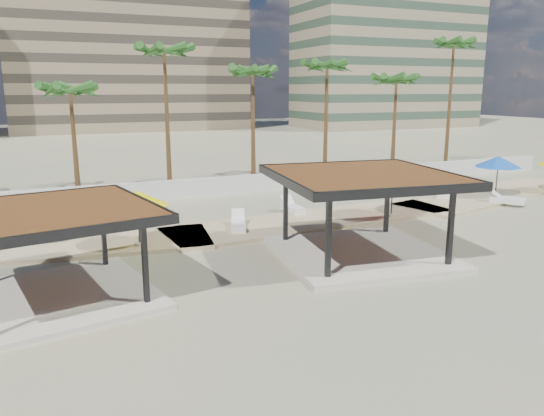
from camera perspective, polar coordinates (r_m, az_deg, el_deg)
The scene contains 21 objects.
ground at distance 21.21m, azimuth 8.98°, elevation -6.24°, with size 200.00×200.00×0.00m, color tan.
promenade at distance 28.53m, azimuth 4.11°, elevation -1.07°, with size 44.45×7.97×0.24m.
boundary_wall at distance 35.17m, azimuth -5.11°, elevation 2.43°, with size 56.00×0.30×1.20m, color silver.
building_mid at distance 96.29m, azimuth -15.30°, elevation 16.68°, with size 38.00×16.00×30.40m.
building_east at distance 102.21m, azimuth 12.36°, elevation 18.26°, with size 32.00×15.00×36.40m.
pavilion_central at distance 22.08m, azimuth 9.68°, elevation 0.15°, with size 7.78×7.78×3.52m.
pavilion_west at distance 18.62m, azimuth -22.40°, elevation -3.75°, with size 7.12×7.12×3.12m.
umbrella_a at distance 25.21m, azimuth -25.67°, elevation 0.71°, with size 3.26×3.26×2.28m.
umbrella_b at distance 23.37m, azimuth -14.30°, elevation 1.01°, with size 3.24×3.24×2.41m.
umbrella_c at distance 28.54m, azimuth 12.91°, elevation 3.77°, with size 3.62×3.62×2.77m.
umbrella_d at distance 36.24m, azimuth 23.17°, elevation 4.59°, with size 3.55×3.55×2.54m.
lounger_a at distance 25.93m, azimuth -3.64°, elevation -1.77°, with size 1.28×2.13×0.77m.
lounger_b at distance 29.45m, azimuth 2.22°, elevation 0.01°, with size 0.69×2.08×0.79m.
lounger_c at distance 34.59m, azimuth 23.94°, elevation 0.82°, with size 1.65×2.09×0.78m.
lounger_d at distance 35.56m, azimuth 17.84°, elevation 1.65°, with size 2.05×2.35×0.90m.
palm_c at distance 34.99m, azimuth -20.86°, elevation 11.39°, with size 3.00×3.00×7.60m.
palm_d at distance 36.67m, azimuth -11.50°, elevation 15.67°, with size 3.00×3.00×10.11m.
palm_e at distance 37.91m, azimuth -2.09°, elevation 13.96°, with size 3.00×3.00×8.81m.
palm_f at distance 40.69m, azimuth 5.93°, elevation 14.51°, with size 3.00×3.00×9.34m.
palm_g at distance 43.60m, azimuth 13.23°, elevation 12.93°, with size 3.00×3.00×8.37m.
palm_h at distance 47.97m, azimuth 18.95°, elevation 15.85°, with size 3.00×3.00×11.33m.
Camera 1 is at (-10.96, -16.83, 6.82)m, focal length 35.00 mm.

